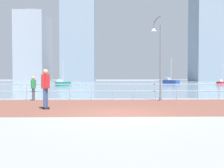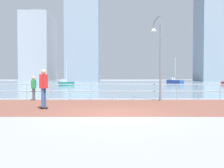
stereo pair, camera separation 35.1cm
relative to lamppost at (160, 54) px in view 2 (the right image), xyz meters
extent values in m
plane|color=gray|center=(-2.87, 34.51, -2.95)|extent=(220.00, 220.00, 0.00)
cube|color=brown|center=(-2.87, -2.80, -2.95)|extent=(28.00, 6.56, 0.01)
cube|color=#6B899E|center=(-2.87, 45.48, -2.95)|extent=(180.00, 88.00, 0.00)
cylinder|color=#9EADB7|center=(-9.87, 0.48, -2.45)|extent=(0.05, 0.05, 1.01)
cylinder|color=#9EADB7|center=(-8.47, 0.48, -2.45)|extent=(0.05, 0.05, 1.01)
cylinder|color=#9EADB7|center=(-7.07, 0.48, -2.45)|extent=(0.05, 0.05, 1.01)
cylinder|color=#9EADB7|center=(-5.67, 0.48, -2.45)|extent=(0.05, 0.05, 1.01)
cylinder|color=#9EADB7|center=(-4.27, 0.48, -2.45)|extent=(0.05, 0.05, 1.01)
cylinder|color=#9EADB7|center=(-2.87, 0.48, -2.45)|extent=(0.05, 0.05, 1.01)
cylinder|color=#9EADB7|center=(-1.47, 0.48, -2.45)|extent=(0.05, 0.05, 1.01)
cylinder|color=#9EADB7|center=(-0.07, 0.48, -2.45)|extent=(0.05, 0.05, 1.01)
cylinder|color=#9EADB7|center=(1.33, 0.48, -2.45)|extent=(0.05, 0.05, 1.01)
cylinder|color=#9EADB7|center=(2.73, 0.48, -2.45)|extent=(0.05, 0.05, 1.01)
cylinder|color=#9EADB7|center=(4.13, 0.48, -2.45)|extent=(0.05, 0.05, 1.01)
cylinder|color=#9EADB7|center=(-2.87, 0.48, -1.94)|extent=(25.20, 0.06, 0.06)
cylinder|color=#9EADB7|center=(-2.87, 0.48, -2.40)|extent=(25.20, 0.06, 0.06)
cylinder|color=slate|center=(0.11, -0.12, -2.85)|extent=(0.19, 0.19, 0.20)
cylinder|color=slate|center=(0.11, -0.12, -0.58)|extent=(0.12, 0.12, 4.74)
cylinder|color=slate|center=(0.06, -0.06, 2.33)|extent=(0.18, 0.19, 0.11)
cylinder|color=slate|center=(-0.04, 0.05, 2.28)|extent=(0.19, 0.20, 0.15)
cylinder|color=slate|center=(-0.13, 0.15, 2.20)|extent=(0.19, 0.19, 0.18)
cylinder|color=slate|center=(-0.20, 0.22, 2.08)|extent=(0.17, 0.18, 0.19)
cylinder|color=slate|center=(-0.24, 0.27, 1.94)|extent=(0.15, 0.15, 0.19)
cylinder|color=slate|center=(-0.25, 0.28, 1.78)|extent=(0.12, 0.12, 0.17)
cone|color=silver|center=(-0.25, 0.28, 1.58)|extent=(0.36, 0.36, 0.22)
cylinder|color=black|center=(-6.21, -3.92, -2.92)|extent=(0.07, 0.04, 0.06)
cylinder|color=black|center=(-6.19, -3.85, -2.92)|extent=(0.07, 0.04, 0.06)
cylinder|color=black|center=(-5.96, -3.99, -2.92)|extent=(0.07, 0.04, 0.06)
cylinder|color=black|center=(-5.94, -3.91, -2.92)|extent=(0.07, 0.04, 0.06)
cube|color=black|center=(-6.08, -3.92, -2.87)|extent=(0.41, 0.21, 0.02)
cylinder|color=#384C7A|center=(-6.10, -3.99, -2.43)|extent=(0.16, 0.16, 0.87)
cylinder|color=#384C7A|center=(-6.05, -3.84, -2.43)|extent=(0.16, 0.16, 0.87)
cube|color=red|center=(-6.08, -3.92, -1.67)|extent=(0.32, 0.39, 0.65)
cylinder|color=red|center=(-6.14, -4.14, -1.65)|extent=(0.11, 0.11, 0.61)
cylinder|color=red|center=(-6.01, -3.70, -1.65)|extent=(0.11, 0.11, 0.61)
sphere|color=tan|center=(-6.08, -3.92, -1.22)|extent=(0.24, 0.24, 0.24)
cylinder|color=#4C4C51|center=(-7.91, 0.21, -2.57)|extent=(0.14, 0.14, 0.76)
cylinder|color=#4C4C51|center=(-7.90, 0.05, -2.57)|extent=(0.14, 0.14, 0.76)
cube|color=#2D8C4C|center=(-7.91, 0.13, -1.91)|extent=(0.26, 0.36, 0.57)
cylinder|color=#2D8C4C|center=(-7.92, 0.36, -1.89)|extent=(0.10, 0.10, 0.54)
cylinder|color=#2D8C4C|center=(-7.89, -0.10, -1.89)|extent=(0.10, 0.10, 0.54)
sphere|color=tan|center=(-7.91, 0.13, -1.52)|extent=(0.21, 0.21, 0.21)
cube|color=#284799|center=(11.02, 36.64, -2.51)|extent=(3.06, 4.23, 0.88)
cube|color=silver|center=(10.44, 37.72, -1.82)|extent=(1.48, 1.73, 0.49)
cylinder|color=silver|center=(11.02, 36.64, 0.38)|extent=(0.10, 0.10, 4.89)
cylinder|color=silver|center=(10.60, 37.43, -1.48)|extent=(0.94, 1.67, 0.08)
cube|color=#197266|center=(-10.95, 26.41, -2.61)|extent=(2.38, 3.22, 0.67)
cube|color=silver|center=(-11.41, 25.58, -2.09)|extent=(1.15, 1.32, 0.37)
cylinder|color=silver|center=(-10.95, 26.41, -0.40)|extent=(0.07, 0.07, 3.74)
cylinder|color=silver|center=(-11.29, 25.80, -1.83)|extent=(0.74, 1.27, 0.06)
cube|color=#A3A8B2|center=(-34.91, 87.23, 11.29)|extent=(11.70, 17.42, 28.48)
cube|color=slate|center=(-34.91, 87.23, 26.54)|extent=(4.68, 6.97, 2.00)
cube|color=#8493A3|center=(-13.61, 70.98, 16.53)|extent=(11.96, 10.26, 38.95)
cube|color=#8493A3|center=(37.89, 75.34, 17.68)|extent=(15.04, 11.37, 41.26)
camera|label=1|loc=(-3.27, -14.59, -1.49)|focal=37.20mm
camera|label=2|loc=(-2.92, -14.60, -1.49)|focal=37.20mm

